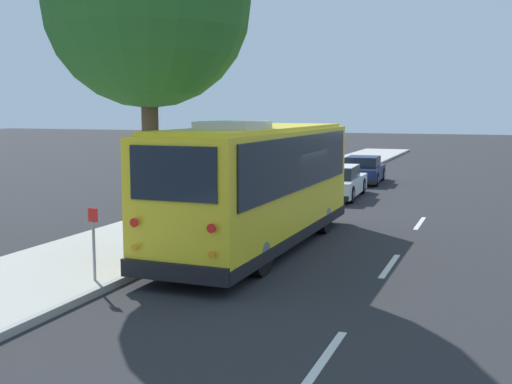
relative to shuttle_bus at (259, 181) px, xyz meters
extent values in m
plane|color=#28282B|center=(1.08, -0.11, -1.80)|extent=(160.00, 160.00, 0.00)
cube|color=#B2AFA8|center=(1.08, 3.37, -1.72)|extent=(80.00, 3.64, 0.15)
cube|color=#9D9A94|center=(1.08, 1.48, -1.72)|extent=(80.00, 0.14, 0.15)
cube|color=yellow|center=(0.00, 0.00, -0.10)|extent=(9.14, 2.42, 2.80)
cube|color=black|center=(0.00, 0.00, -1.36)|extent=(9.18, 2.47, 0.28)
cube|color=black|center=(0.00, 0.00, 0.51)|extent=(8.39, 2.49, 1.33)
cube|color=black|center=(4.58, -0.04, 0.51)|extent=(0.05, 2.04, 1.40)
cube|color=black|center=(-4.58, 0.04, 0.61)|extent=(0.05, 1.87, 1.07)
cube|color=black|center=(4.58, -0.04, 1.15)|extent=(0.06, 1.68, 0.22)
cube|color=yellow|center=(0.00, 0.00, 1.33)|extent=(8.58, 2.20, 0.10)
cube|color=silver|center=(-1.62, 0.02, 1.45)|extent=(1.69, 1.34, 0.20)
cube|color=black|center=(4.61, -0.05, -1.32)|extent=(0.12, 2.35, 0.36)
cube|color=black|center=(-4.60, 0.04, -1.32)|extent=(0.12, 2.35, 0.36)
cylinder|color=red|center=(-4.64, 0.89, -0.38)|extent=(0.03, 0.18, 0.18)
cylinder|color=orange|center=(-4.64, 0.89, -0.89)|extent=(0.03, 0.14, 0.14)
cylinder|color=red|center=(-4.65, -0.79, -0.38)|extent=(0.03, 0.18, 0.18)
cylinder|color=orange|center=(-4.65, -0.79, -0.89)|extent=(0.03, 0.14, 0.14)
cube|color=white|center=(4.66, 0.73, -1.15)|extent=(0.04, 0.32, 0.18)
cube|color=white|center=(4.65, -0.83, -1.15)|extent=(0.04, 0.32, 0.18)
cube|color=black|center=(4.30, 1.28, 0.77)|extent=(0.06, 0.10, 0.24)
cylinder|color=black|center=(2.71, 0.98, -1.26)|extent=(1.07, 0.31, 1.06)
cylinder|color=slate|center=(2.71, 0.98, -1.26)|extent=(0.48, 0.32, 0.48)
cylinder|color=black|center=(2.69, -1.04, -1.26)|extent=(1.07, 0.31, 1.06)
cylinder|color=slate|center=(2.69, -1.04, -1.26)|extent=(0.48, 0.32, 0.48)
cylinder|color=black|center=(-2.54, 1.03, -1.26)|extent=(1.07, 0.31, 1.06)
cylinder|color=slate|center=(-2.54, 1.03, -1.26)|extent=(0.48, 0.32, 0.48)
cylinder|color=black|center=(-2.56, -0.98, -1.26)|extent=(1.07, 0.31, 1.06)
cylinder|color=slate|center=(-2.56, -0.98, -1.26)|extent=(0.48, 0.32, 0.48)
cube|color=silver|center=(10.37, 0.38, -1.30)|extent=(4.64, 1.96, 0.66)
cube|color=black|center=(10.25, 0.37, -0.73)|extent=(2.23, 1.61, 0.48)
cube|color=silver|center=(10.25, 0.37, -0.49)|extent=(2.14, 1.57, 0.05)
cube|color=black|center=(12.67, 0.48, -1.53)|extent=(0.16, 1.69, 0.20)
cube|color=black|center=(8.07, 0.27, -1.53)|extent=(0.16, 1.69, 0.20)
cylinder|color=black|center=(11.77, 1.24, -1.46)|extent=(0.68, 0.23, 0.67)
cylinder|color=slate|center=(11.77, 1.24, -1.46)|extent=(0.31, 0.23, 0.30)
cylinder|color=black|center=(11.84, -0.36, -1.46)|extent=(0.68, 0.23, 0.67)
cylinder|color=slate|center=(11.84, -0.36, -1.46)|extent=(0.31, 0.23, 0.30)
cylinder|color=black|center=(8.89, 1.11, -1.46)|extent=(0.68, 0.23, 0.67)
cylinder|color=slate|center=(8.89, 1.11, -1.46)|extent=(0.31, 0.23, 0.30)
cylinder|color=black|center=(8.97, -0.49, -1.46)|extent=(0.68, 0.23, 0.67)
cylinder|color=slate|center=(8.97, -0.49, -1.46)|extent=(0.31, 0.23, 0.30)
cube|color=#19234C|center=(15.99, 0.45, -1.31)|extent=(4.18, 1.98, 0.64)
cube|color=black|center=(15.88, 0.45, -0.75)|extent=(2.02, 1.62, 0.48)
cube|color=#19234C|center=(15.88, 0.45, -0.51)|extent=(1.94, 1.58, 0.05)
cube|color=black|center=(18.05, 0.57, -1.53)|extent=(0.18, 1.70, 0.20)
cube|color=black|center=(13.93, 0.34, -1.53)|extent=(0.18, 1.70, 0.20)
cylinder|color=black|center=(17.23, 1.33, -1.47)|extent=(0.67, 0.24, 0.66)
cylinder|color=slate|center=(17.23, 1.33, -1.47)|extent=(0.31, 0.24, 0.30)
cylinder|color=black|center=(17.32, -0.27, -1.47)|extent=(0.67, 0.24, 0.66)
cylinder|color=slate|center=(17.32, -0.27, -1.47)|extent=(0.31, 0.24, 0.30)
cylinder|color=black|center=(14.65, 1.18, -1.47)|extent=(0.67, 0.24, 0.66)
cylinder|color=slate|center=(14.65, 1.18, -1.47)|extent=(0.31, 0.24, 0.30)
cylinder|color=black|center=(14.74, -0.42, -1.47)|extent=(0.67, 0.24, 0.66)
cylinder|color=slate|center=(14.74, -0.42, -1.47)|extent=(0.31, 0.24, 0.30)
cylinder|color=brown|center=(-1.71, 2.17, 0.47)|extent=(0.41, 0.41, 4.24)
sphere|color=#2D6B28|center=(-1.71, 2.17, 4.32)|extent=(4.94, 4.94, 4.94)
cylinder|color=gray|center=(-4.61, 1.86, -1.04)|extent=(0.06, 0.06, 1.21)
cube|color=red|center=(-4.61, 1.86, -0.29)|extent=(0.02, 0.22, 0.28)
cylinder|color=gray|center=(-2.42, 1.86, -1.12)|extent=(0.06, 0.06, 1.05)
cube|color=red|center=(-2.42, 1.86, -0.46)|extent=(0.02, 0.22, 0.28)
cube|color=silver|center=(-6.65, -3.52, -1.79)|extent=(2.40, 0.14, 0.01)
cube|color=silver|center=(-0.65, -3.52, -1.79)|extent=(2.40, 0.14, 0.01)
cube|color=silver|center=(5.35, -3.52, -1.79)|extent=(2.40, 0.14, 0.01)
camera|label=1|loc=(-15.41, -5.77, 1.84)|focal=45.00mm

